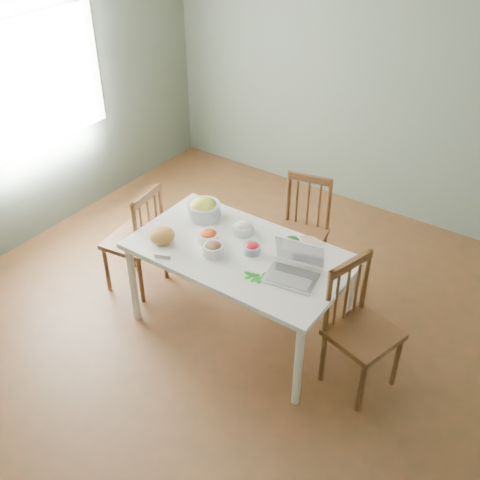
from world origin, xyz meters
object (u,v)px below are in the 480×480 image
Objects in this scene: chair_right at (364,332)px; bread_boule at (162,236)px; chair_far at (300,234)px; bowl_squash at (204,208)px; laptop at (291,265)px; dining_table at (240,290)px; chair_left at (133,238)px.

chair_right reaches higher than bread_boule.
bowl_squash is at bearing -144.82° from chair_far.
bread_boule is 0.53× the size of laptop.
chair_far is (0.06, 0.83, 0.10)m from dining_table.
laptop is (0.49, -0.07, 0.51)m from dining_table.
chair_right is at bearing -50.35° from chair_far.
bowl_squash is (-0.58, -0.60, 0.37)m from chair_far.
chair_far is 2.72× the size of laptop.
bowl_squash is at bearing 108.61° from chair_left.
laptop reaches higher than chair_far.
bread_boule is (0.54, -0.19, 0.34)m from chair_left.
bowl_squash is at bearing 153.48° from laptop.
chair_far is at bearing 60.56° from bread_boule.
dining_table is at bearing 161.67° from laptop.
chair_left is at bearing 160.81° from bread_boule.
bread_boule is 0.48m from bowl_squash.
dining_table is 0.71m from laptop.
chair_far is 1.08m from laptop.
dining_table is at bearing 106.64° from chair_right.
laptop reaches higher than dining_table.
chair_left is at bearing 107.86° from chair_right.
bowl_squash is at bearing 98.06° from chair_right.
dining_table is 1.66× the size of chair_left.
bowl_squash is 0.76× the size of laptop.
chair_right is 2.82× the size of laptop.
dining_table is at bearing 84.64° from chair_left.
chair_left is 3.66× the size of bowl_squash.
laptop reaches higher than bowl_squash.
chair_right is (1.05, 0.02, 0.12)m from dining_table.
chair_left is at bearing -176.65° from dining_table.
chair_right is 0.69m from laptop.
chair_right is at bearing 83.46° from chair_left.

